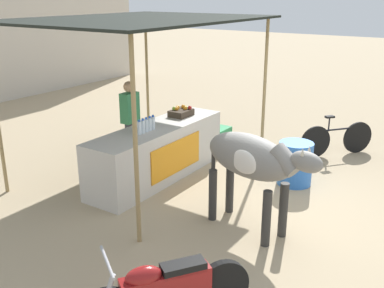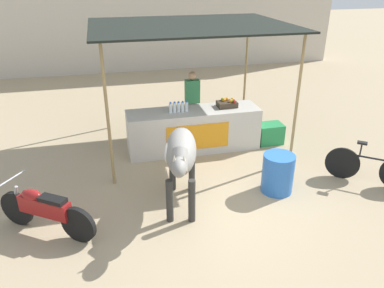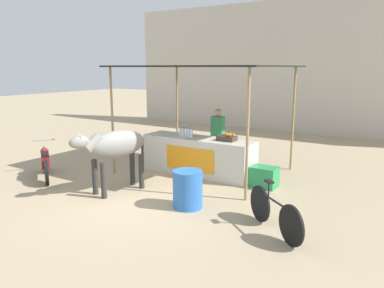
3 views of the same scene
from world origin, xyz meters
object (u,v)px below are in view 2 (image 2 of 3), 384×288
stall_counter (194,130)px  vendor_behind_counter (192,104)px  fruit_crate (227,103)px  bicycle_leaning (369,167)px  cooler_box (270,133)px  water_barrel (278,173)px  motorcycle_parked (44,209)px  cow (181,154)px

stall_counter → vendor_behind_counter: 0.85m
fruit_crate → bicycle_leaning: 3.26m
cooler_box → water_barrel: (-0.77, -2.04, 0.14)m
stall_counter → fruit_crate: bearing=4.0°
cooler_box → bicycle_leaning: (1.08, -2.21, 0.11)m
stall_counter → fruit_crate: fruit_crate is taller
stall_counter → bicycle_leaning: size_ratio=2.27×
cooler_box → water_barrel: size_ratio=0.80×
stall_counter → bicycle_leaning: bearing=-38.0°
water_barrel → cooler_box: bearing=69.4°
fruit_crate → water_barrel: fruit_crate is taller
motorcycle_parked → cow: bearing=4.8°
vendor_behind_counter → cow: vendor_behind_counter is taller
fruit_crate → motorcycle_parked: (-3.81, -2.46, -0.61)m
fruit_crate → cow: cow is taller
vendor_behind_counter → motorcycle_parked: 4.48m
vendor_behind_counter → bicycle_leaning: bearing=-47.6°
vendor_behind_counter → cow: (-0.93, -2.96, 0.18)m
vendor_behind_counter → cow: size_ratio=0.89×
vendor_behind_counter → motorcycle_parked: vendor_behind_counter is taller
cow → motorcycle_parked: size_ratio=1.21×
vendor_behind_counter → motorcycle_parked: (-3.16, -3.15, -0.42)m
fruit_crate → stall_counter: bearing=-176.0°
bicycle_leaning → water_barrel: bearing=174.9°
cooler_box → motorcycle_parked: 5.39m
cooler_box → bicycle_leaning: 2.46m
cooler_box → cow: 3.47m
vendor_behind_counter → cooler_box: size_ratio=2.75×
vendor_behind_counter → cooler_box: (1.71, -0.85, -0.61)m
bicycle_leaning → cooler_box: bearing=116.1°
fruit_crate → vendor_behind_counter: vendor_behind_counter is taller
bicycle_leaning → vendor_behind_counter: bearing=132.4°
cooler_box → cow: size_ratio=0.32×
cooler_box → cow: cow is taller
fruit_crate → motorcycle_parked: bearing=-147.2°
fruit_crate → cooler_box: size_ratio=0.73×
cooler_box → stall_counter: bearing=177.0°
cooler_box → motorcycle_parked: bearing=-154.7°
cow → bicycle_leaning: 3.78m
water_barrel → motorcycle_parked: 4.11m
cow → fruit_crate: bearing=55.1°
cooler_box → water_barrel: water_barrel is taller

